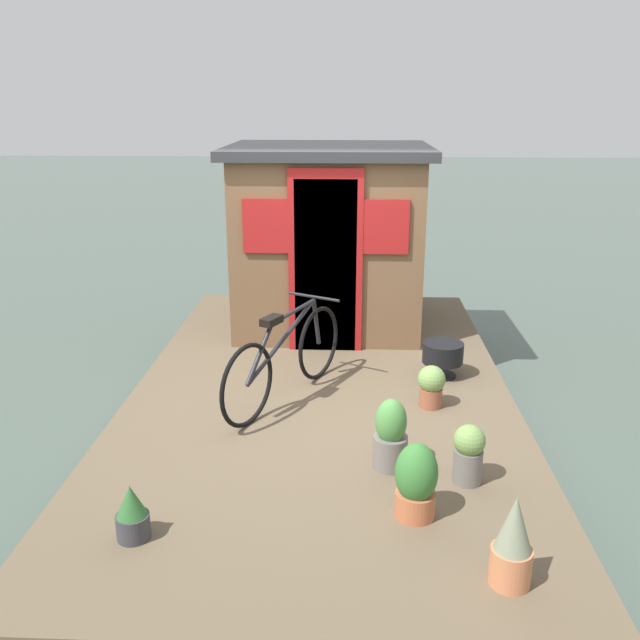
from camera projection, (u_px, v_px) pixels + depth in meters
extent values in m
plane|color=#47564C|center=(321.00, 434.00, 6.08)|extent=(60.00, 60.00, 0.00)
cube|color=brown|center=(321.00, 392.00, 5.96)|extent=(5.88, 3.26, 0.06)
cube|color=#381E19|center=(321.00, 415.00, 6.03)|extent=(5.76, 3.20, 0.38)
cube|color=brown|center=(328.00, 242.00, 7.41)|extent=(1.66, 1.91, 1.85)
cube|color=#28282B|center=(329.00, 150.00, 7.11)|extent=(1.86, 2.11, 0.10)
cube|color=#144733|center=(325.00, 267.00, 6.62)|extent=(0.04, 0.60, 1.70)
cube|color=maroon|center=(325.00, 263.00, 6.60)|extent=(0.03, 0.72, 1.80)
cube|color=maroon|center=(386.00, 227.00, 6.48)|extent=(0.03, 0.44, 0.52)
cube|color=maroon|center=(266.00, 226.00, 6.52)|extent=(0.03, 0.44, 0.52)
torus|color=black|center=(319.00, 343.00, 6.10)|extent=(0.60, 0.34, 0.66)
torus|color=black|center=(247.00, 385.00, 5.20)|extent=(0.60, 0.34, 0.66)
cylinder|color=black|center=(283.00, 340.00, 5.55)|extent=(0.92, 0.50, 0.46)
cylinder|color=black|center=(294.00, 312.00, 5.63)|extent=(0.59, 0.33, 0.06)
cylinder|color=black|center=(260.00, 354.00, 5.28)|extent=(0.35, 0.21, 0.42)
cylinder|color=black|center=(316.00, 322.00, 6.00)|extent=(0.13, 0.09, 0.43)
cube|color=black|center=(271.00, 321.00, 5.36)|extent=(0.22, 0.18, 0.06)
cylinder|color=black|center=(314.00, 297.00, 5.88)|extent=(0.25, 0.45, 0.02)
cylinder|color=#935138|center=(431.00, 397.00, 5.60)|extent=(0.19, 0.19, 0.16)
sphere|color=#70934C|center=(432.00, 379.00, 5.55)|extent=(0.23, 0.23, 0.23)
cylinder|color=slate|center=(390.00, 452.00, 4.66)|extent=(0.24, 0.24, 0.23)
ellipsoid|color=#4C8942|center=(391.00, 421.00, 4.59)|extent=(0.21, 0.21, 0.32)
cylinder|color=#C6754C|center=(510.00, 566.00, 3.54)|extent=(0.22, 0.22, 0.21)
cone|color=gray|center=(515.00, 523.00, 3.46)|extent=(0.20, 0.20, 0.31)
cylinder|color=slate|center=(468.00, 466.00, 4.48)|extent=(0.19, 0.19, 0.23)
sphere|color=#70934C|center=(469.00, 440.00, 4.42)|extent=(0.21, 0.21, 0.21)
cylinder|color=#38383D|center=(133.00, 526.00, 3.92)|extent=(0.19, 0.19, 0.15)
cone|color=#2D602D|center=(131.00, 501.00, 3.87)|extent=(0.17, 0.17, 0.19)
cylinder|color=#B2603D|center=(415.00, 504.00, 4.13)|extent=(0.24, 0.24, 0.16)
ellipsoid|color=#387533|center=(416.00, 473.00, 4.06)|extent=(0.26, 0.26, 0.38)
cylinder|color=black|center=(443.00, 353.00, 6.15)|extent=(0.37, 0.37, 0.18)
cylinder|color=black|center=(442.00, 369.00, 6.20)|extent=(0.04, 0.04, 0.14)
cylinder|color=black|center=(442.00, 375.00, 6.22)|extent=(0.26, 0.26, 0.02)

